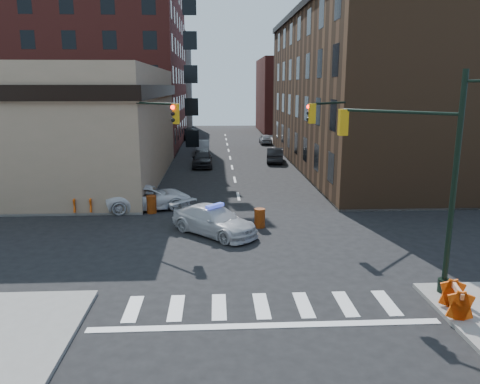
{
  "coord_description": "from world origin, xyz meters",
  "views": [
    {
      "loc": [
        -1.56,
        -21.93,
        7.59
      ],
      "look_at": [
        -0.31,
        1.74,
        2.2
      ],
      "focal_mm": 35.0,
      "sensor_mm": 36.0,
      "label": 1
    }
  ],
  "objects": [
    {
      "name": "parked_car_efar",
      "position": [
        5.14,
        40.2,
        0.66
      ],
      "size": [
        1.61,
        3.91,
        1.33
      ],
      "primitive_type": "imported",
      "rotation": [
        0.0,
        0.0,
        3.13
      ],
      "color": "gray",
      "rests_on": "ground"
    },
    {
      "name": "pickup",
      "position": [
        -5.8,
        6.93,
        0.74
      ],
      "size": [
        5.75,
        3.61,
        1.48
      ],
      "primitive_type": "imported",
      "rotation": [
        0.0,
        0.0,
        1.8
      ],
      "color": "white",
      "rests_on": "ground"
    },
    {
      "name": "signal_pole_ne",
      "position": [
        5.84,
        5.35,
        4.34
      ],
      "size": [
        3.67,
        3.58,
        8.0
      ],
      "rotation": [
        0.0,
        0.0,
        -2.36
      ],
      "color": "black",
      "rests_on": "sidewalk_ne"
    },
    {
      "name": "apartment_block",
      "position": [
        -18.5,
        40.0,
        12.0
      ],
      "size": [
        25.0,
        25.0,
        24.0
      ],
      "primitive_type": "cube",
      "color": "maroon",
      "rests_on": "ground"
    },
    {
      "name": "signal_pole_se",
      "position": [
        6.04,
        -5.52,
        4.61
      ],
      "size": [
        5.4,
        5.27,
        8.0
      ],
      "rotation": [
        0.0,
        0.0,
        2.36
      ],
      "color": "black",
      "rests_on": "sidewalk_se"
    },
    {
      "name": "parked_car_wdeep",
      "position": [
        -5.28,
        46.44,
        0.77
      ],
      "size": [
        2.54,
        5.48,
        1.55
      ],
      "primitive_type": "imported",
      "rotation": [
        0.0,
        0.0,
        0.07
      ],
      "color": "black",
      "rests_on": "ground"
    },
    {
      "name": "tree_ne_near",
      "position": [
        7.5,
        26.0,
        3.49
      ],
      "size": [
        3.0,
        3.0,
        4.85
      ],
      "color": "black",
      "rests_on": "sidewalk_ne"
    },
    {
      "name": "bank_building",
      "position": [
        -17.0,
        16.5,
        4.5
      ],
      "size": [
        22.0,
        22.0,
        9.0
      ],
      "primitive_type": "cube",
      "color": "#9C8066",
      "rests_on": "ground"
    },
    {
      "name": "filler_nw",
      "position": [
        -16.0,
        62.0,
        8.0
      ],
      "size": [
        20.0,
        18.0,
        16.0
      ],
      "primitive_type": "cube",
      "color": "brown",
      "rests_on": "ground"
    },
    {
      "name": "barricade_nw_a",
      "position": [
        -9.5,
        5.7,
        0.63
      ],
      "size": [
        1.27,
        0.64,
        0.96
      ],
      "primitive_type": null,
      "rotation": [
        0.0,
        0.0,
        -0.0
      ],
      "color": "#C83E09",
      "rests_on": "sidewalk_nw"
    },
    {
      "name": "parked_car_wnear",
      "position": [
        -2.84,
        22.5,
        0.81
      ],
      "size": [
        1.96,
        4.76,
        1.61
      ],
      "primitive_type": "imported",
      "rotation": [
        0.0,
        0.0,
        0.01
      ],
      "color": "black",
      "rests_on": "ground"
    },
    {
      "name": "signal_pole_nw",
      "position": [
        -5.85,
        5.34,
        4.34
      ],
      "size": [
        3.58,
        3.67,
        8.0
      ],
      "rotation": [
        0.0,
        0.0,
        -0.79
      ],
      "color": "black",
      "rests_on": "sidewalk_nw"
    },
    {
      "name": "barrel_road",
      "position": [
        0.81,
        2.59,
        0.53
      ],
      "size": [
        0.78,
        0.78,
        1.05
      ],
      "primitive_type": "cylinder",
      "rotation": [
        0.0,
        0.0,
        0.44
      ],
      "color": "#E3440A",
      "rests_on": "ground"
    },
    {
      "name": "barrel_bank",
      "position": [
        -5.5,
        5.91,
        0.54
      ],
      "size": [
        0.71,
        0.71,
        1.08
      ],
      "primitive_type": "cylinder",
      "rotation": [
        0.0,
        0.0,
        0.2
      ],
      "color": "red",
      "rests_on": "ground"
    },
    {
      "name": "sidewalk_nw",
      "position": [
        -23.0,
        32.75,
        0.07
      ],
      "size": [
        34.0,
        54.5,
        0.15
      ],
      "primitive_type": "cube",
      "color": "gray",
      "rests_on": "ground"
    },
    {
      "name": "pedestrian_a",
      "position": [
        -9.23,
        9.15,
        1.08
      ],
      "size": [
        0.72,
        0.52,
        1.86
      ],
      "primitive_type": "imported",
      "rotation": [
        0.0,
        0.0,
        -0.11
      ],
      "color": "black",
      "rests_on": "sidewalk_nw"
    },
    {
      "name": "commercial_row_ne",
      "position": [
        13.0,
        22.5,
        7.0
      ],
      "size": [
        14.0,
        34.0,
        14.0
      ],
      "primitive_type": "cube",
      "color": "#4B311E",
      "rests_on": "ground"
    },
    {
      "name": "tree_ne_far",
      "position": [
        7.5,
        34.0,
        3.49
      ],
      "size": [
        3.0,
        3.0,
        4.85
      ],
      "color": "black",
      "rests_on": "sidewalk_ne"
    },
    {
      "name": "barricade_nw_b",
      "position": [
        -12.0,
        6.99,
        0.62
      ],
      "size": [
        1.37,
        0.89,
        0.95
      ],
      "primitive_type": null,
      "rotation": [
        0.0,
        0.0,
        0.22
      ],
      "color": "red",
      "rests_on": "sidewalk_nw"
    },
    {
      "name": "police_car",
      "position": [
        -1.68,
        1.53,
        0.74
      ],
      "size": [
        5.08,
        5.02,
        1.47
      ],
      "primitive_type": "imported",
      "rotation": [
        0.0,
        0.0,
        0.8
      ],
      "color": "silver",
      "rests_on": "ground"
    },
    {
      "name": "pedestrian_b",
      "position": [
        -8.4,
        8.78,
        1.14
      ],
      "size": [
        1.21,
        1.16,
        1.97
      ],
      "primitive_type": "imported",
      "rotation": [
        0.0,
        0.0,
        0.6
      ],
      "color": "black",
      "rests_on": "sidewalk_nw"
    },
    {
      "name": "sidewalk_ne",
      "position": [
        23.0,
        32.75,
        0.07
      ],
      "size": [
        34.0,
        54.5,
        0.15
      ],
      "primitive_type": "cube",
      "color": "gray",
      "rests_on": "ground"
    },
    {
      "name": "barricade_se_a",
      "position": [
        6.4,
        -7.94,
        0.63
      ],
      "size": [
        0.89,
        1.37,
        0.95
      ],
      "primitive_type": null,
      "rotation": [
        0.0,
        0.0,
        1.36
      ],
      "color": "#D84E0A",
      "rests_on": "sidewalk_se"
    },
    {
      "name": "pedestrian_c",
      "position": [
        -10.07,
        8.51,
        1.0
      ],
      "size": [
        1.05,
        0.59,
        1.7
      ],
      "primitive_type": "imported",
      "rotation": [
        0.0,
        0.0,
        0.18
      ],
      "color": "#1D232C",
      "rests_on": "sidewalk_nw"
    },
    {
      "name": "parked_car_wfar",
      "position": [
        -3.03,
        32.08,
        0.71
      ],
      "size": [
        1.58,
        4.34,
        1.42
      ],
      "primitive_type": "imported",
      "rotation": [
        0.0,
        0.0,
        0.02
      ],
      "color": "gray",
      "rests_on": "ground"
    },
    {
      "name": "filler_ne",
      "position": [
        14.0,
        58.0,
        6.0
      ],
      "size": [
        16.0,
        16.0,
        12.0
      ],
      "primitive_type": "cube",
      "color": "maroon",
      "rests_on": "ground"
    },
    {
      "name": "parked_car_enear",
      "position": [
        4.48,
        24.85,
        0.75
      ],
      "size": [
        2.19,
        4.73,
        1.5
      ],
      "primitive_type": "imported",
      "rotation": [
        0.0,
        0.0,
        3.01
      ],
      "color": "black",
      "rests_on": "ground"
    },
    {
      "name": "ground",
      "position": [
        0.0,
        0.0,
        0.0
      ],
      "size": [
        140.0,
        140.0,
        0.0
      ],
      "primitive_type": "plane",
      "color": "black",
      "rests_on": "ground"
    }
  ]
}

